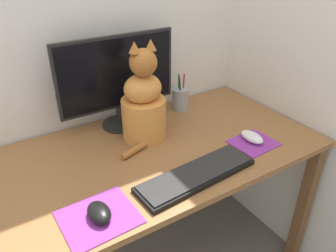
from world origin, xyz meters
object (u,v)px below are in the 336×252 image
Objects in this scene: keyboard at (196,175)px; computer_mouse_left at (99,212)px; pen_cup at (180,99)px; monitor at (117,78)px; computer_mouse_right at (252,137)px; cat at (144,104)px.

keyboard is 4.55× the size of computer_mouse_left.
monitor is at bearing 179.52° from pen_cup.
computer_mouse_left is (-0.37, -0.00, 0.01)m from keyboard.
computer_mouse_right is at bearing -45.88° from monitor.
keyboard is at bearing 0.63° from computer_mouse_left.
cat is (-0.02, 0.34, 0.14)m from keyboard.
monitor is 1.26× the size of cat.
keyboard is at bearing -117.91° from pen_cup.
pen_cup is (0.28, 0.14, -0.10)m from cat.
pen_cup reaches higher than computer_mouse_right.
keyboard is 0.37m from cat.
cat reaches higher than keyboard.
cat is 0.33m from pen_cup.
monitor is 2.87× the size of pen_cup.
pen_cup is at bearing -0.48° from monitor.
cat is at bearing -153.03° from pen_cup.
computer_mouse_left is at bearing -173.87° from computer_mouse_right.
cat reaches higher than computer_mouse_right.
cat is at bearing 45.38° from computer_mouse_left.
monitor is 0.54m from keyboard.
cat is (-0.36, 0.27, 0.13)m from computer_mouse_right.
computer_mouse_left reaches higher than computer_mouse_right.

